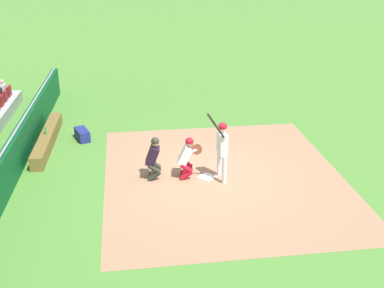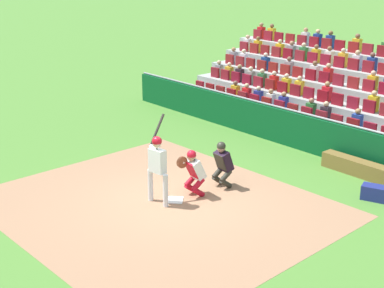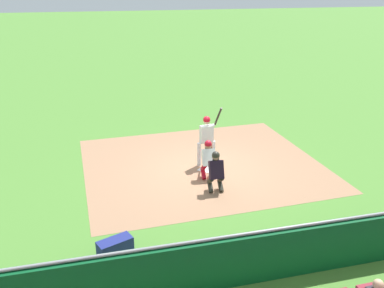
# 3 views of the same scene
# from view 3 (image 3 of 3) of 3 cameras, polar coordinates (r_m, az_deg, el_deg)

# --- Properties ---
(ground_plane) EXTENTS (160.00, 160.00, 0.00)m
(ground_plane) POSITION_cam_3_polar(r_m,az_deg,el_deg) (14.15, 1.91, -3.55)
(ground_plane) COLOR #4B8031
(infield_dirt_patch) EXTENTS (8.28, 7.24, 0.01)m
(infield_dirt_patch) POSITION_cam_3_polar(r_m,az_deg,el_deg) (14.58, 1.36, -2.73)
(infield_dirt_patch) COLOR #9D7254
(infield_dirt_patch) RESTS_ON ground_plane
(home_plate_marker) EXTENTS (0.62, 0.62, 0.02)m
(home_plate_marker) POSITION_cam_3_polar(r_m,az_deg,el_deg) (14.14, 1.91, -3.49)
(home_plate_marker) COLOR white
(home_plate_marker) RESTS_ON infield_dirt_patch
(batter_at_plate) EXTENTS (0.72, 0.65, 2.18)m
(batter_at_plate) POSITION_cam_3_polar(r_m,az_deg,el_deg) (14.12, 2.06, 1.24)
(batter_at_plate) COLOR silver
(batter_at_plate) RESTS_ON ground_plane
(catcher_crouching) EXTENTS (0.49, 0.72, 1.28)m
(catcher_crouching) POSITION_cam_3_polar(r_m,az_deg,el_deg) (13.34, 2.30, -1.82)
(catcher_crouching) COLOR red
(catcher_crouching) RESTS_ON ground_plane
(home_plate_umpire) EXTENTS (0.48, 0.48, 1.30)m
(home_plate_umpire) POSITION_cam_3_polar(r_m,az_deg,el_deg) (12.48, 3.30, -3.58)
(home_plate_umpire) COLOR #2C2A23
(home_plate_umpire) RESTS_ON ground_plane
(dugout_wall) EXTENTS (17.99, 0.24, 1.23)m
(dugout_wall) POSITION_cam_3_polar(r_m,az_deg,el_deg) (9.33, 11.86, -14.44)
(dugout_wall) COLOR #0A4B24
(dugout_wall) RESTS_ON ground_plane
(dugout_bench) EXTENTS (4.16, 0.40, 0.44)m
(dugout_bench) POSITION_cam_3_polar(r_m,az_deg,el_deg) (9.28, -7.56, -17.20)
(dugout_bench) COLOR brown
(dugout_bench) RESTS_ON ground_plane
(water_bottle_on_bench) EXTENTS (0.07, 0.07, 0.26)m
(water_bottle_on_bench) POSITION_cam_3_polar(r_m,az_deg,el_deg) (9.08, -7.02, -15.39)
(water_bottle_on_bench) COLOR green
(water_bottle_on_bench) RESTS_ON dugout_bench
(equipment_duffel_bag) EXTENTS (0.89, 0.63, 0.38)m
(equipment_duffel_bag) POSITION_cam_3_polar(r_m,az_deg,el_deg) (10.18, -10.51, -13.68)
(equipment_duffel_bag) COLOR navy
(equipment_duffel_bag) RESTS_ON ground_plane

